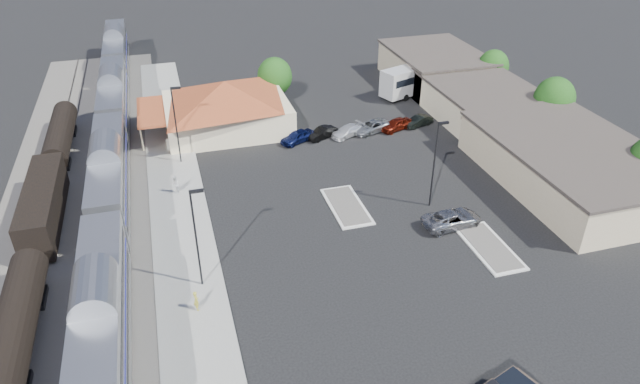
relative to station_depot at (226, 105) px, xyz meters
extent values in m
plane|color=black|center=(4.56, -24.00, -3.13)|extent=(280.00, 280.00, 0.00)
cube|color=#4C4944|center=(-16.44, -16.00, -3.07)|extent=(16.00, 100.00, 0.12)
cube|color=gray|center=(-7.44, -18.00, -3.04)|extent=(5.50, 92.00, 0.18)
cube|color=silver|center=(-13.44, -35.57, -0.08)|extent=(3.00, 20.00, 5.00)
cube|color=black|center=(-13.44, -35.57, -2.83)|extent=(2.20, 16.00, 0.60)
cube|color=silver|center=(-13.44, -14.57, -0.08)|extent=(3.00, 20.00, 5.00)
cube|color=black|center=(-13.44, -14.57, -2.83)|extent=(2.20, 16.00, 0.60)
cube|color=silver|center=(-13.44, 6.43, -0.08)|extent=(3.00, 20.00, 5.00)
cube|color=black|center=(-13.44, 6.43, -2.83)|extent=(2.20, 16.00, 0.60)
cube|color=silver|center=(-13.44, 27.43, -0.08)|extent=(3.00, 20.00, 5.00)
cube|color=black|center=(-13.44, 27.43, -2.83)|extent=(2.20, 16.00, 0.60)
cylinder|color=black|center=(-19.44, -32.91, -1.03)|extent=(2.80, 14.00, 2.80)
cube|color=black|center=(-19.44, -32.91, -2.83)|extent=(2.20, 12.00, 0.60)
cube|color=black|center=(-19.44, -16.91, -0.93)|extent=(2.80, 14.00, 3.60)
cube|color=black|center=(-19.44, -16.91, -2.83)|extent=(2.20, 12.00, 0.60)
cylinder|color=black|center=(-19.44, -0.91, -1.03)|extent=(2.80, 14.00, 2.80)
cube|color=black|center=(-19.44, -0.91, -2.83)|extent=(2.20, 12.00, 0.60)
cube|color=beige|center=(0.06, 0.00, -1.33)|extent=(15.00, 12.00, 3.60)
pyramid|color=brown|center=(0.06, 0.00, 1.77)|extent=(15.30, 12.24, 2.60)
cube|color=brown|center=(-9.04, 0.00, 0.17)|extent=(3.20, 9.60, 0.25)
cube|color=#C6B28C|center=(32.56, -24.00, -1.03)|extent=(14.00, 22.00, 4.20)
cube|color=#3F3833|center=(32.56, -24.00, 1.22)|extent=(14.40, 22.40, 0.30)
cube|color=#C6B28C|center=(32.56, -6.00, -1.13)|extent=(12.00, 18.00, 4.00)
cube|color=#3F3833|center=(32.56, -6.00, 1.02)|extent=(12.40, 18.40, 0.30)
cube|color=#C6B28C|center=(32.56, 8.00, -0.88)|extent=(12.00, 16.00, 4.50)
cube|color=#3F3833|center=(32.56, 8.00, 1.52)|extent=(12.40, 16.40, 0.30)
cube|color=silver|center=(8.56, -22.00, -3.06)|extent=(3.30, 7.50, 0.15)
cube|color=#4C4944|center=(8.56, -22.00, -2.97)|extent=(2.70, 6.90, 0.10)
cube|color=silver|center=(18.56, -32.00, -3.06)|extent=(3.30, 7.50, 0.15)
cube|color=#4C4944|center=(18.56, -32.00, -2.97)|extent=(2.70, 6.90, 0.10)
cylinder|color=black|center=(-6.44, -30.00, 1.37)|extent=(0.16, 0.16, 9.00)
cube|color=black|center=(-5.94, -30.00, 5.72)|extent=(1.00, 0.25, 0.22)
cylinder|color=black|center=(-6.44, -8.00, 1.37)|extent=(0.16, 0.16, 9.00)
cube|color=black|center=(-5.94, -8.00, 5.72)|extent=(1.00, 0.25, 0.22)
cylinder|color=black|center=(16.56, -24.00, 1.37)|extent=(0.16, 0.16, 9.00)
cube|color=black|center=(17.06, -24.00, 5.72)|extent=(1.00, 0.25, 0.22)
cylinder|color=#382314|center=(38.56, -12.00, -1.70)|extent=(0.30, 0.30, 2.86)
ellipsoid|color=#183F12|center=(38.56, -12.00, 1.09)|extent=(4.94, 4.94, 5.46)
cylinder|color=#382314|center=(38.56, 2.00, -1.86)|extent=(0.30, 0.30, 2.55)
ellipsoid|color=#183F12|center=(38.56, 2.00, 0.64)|extent=(4.41, 4.41, 4.87)
cylinder|color=#382314|center=(7.56, 6.00, -1.77)|extent=(0.30, 0.30, 2.73)
ellipsoid|color=#183F12|center=(7.56, 6.00, 0.90)|extent=(4.71, 4.71, 5.21)
cylinder|color=black|center=(11.63, -45.90, -2.74)|extent=(0.84, 0.54, 0.78)
imported|color=gray|center=(16.94, -27.89, -2.34)|extent=(5.91, 3.10, 1.59)
cube|color=white|center=(28.56, 4.64, -0.78)|extent=(13.31, 7.22, 3.72)
cube|color=black|center=(28.56, 4.64, -0.33)|extent=(12.34, 6.90, 0.99)
cylinder|color=black|center=(33.32, 5.03, -2.64)|extent=(1.04, 0.65, 0.99)
cylinder|color=black|center=(32.43, 7.44, -2.64)|extent=(1.04, 0.65, 0.99)
cylinder|color=black|center=(25.31, 2.08, -2.64)|extent=(1.04, 0.65, 0.99)
cylinder|color=black|center=(24.42, 4.48, -2.64)|extent=(1.04, 0.65, 0.99)
imported|color=gold|center=(-7.13, -32.89, -2.09)|extent=(0.58, 0.72, 1.72)
imported|color=silver|center=(-7.45, -14.88, -2.00)|extent=(0.88, 1.05, 1.91)
imported|color=#0D1545|center=(7.46, -6.52, -2.38)|extent=(4.74, 3.48, 1.50)
imported|color=black|center=(10.66, -6.22, -2.45)|extent=(4.34, 3.01, 1.35)
imported|color=white|center=(13.86, -6.52, -2.47)|extent=(4.91, 3.54, 1.32)
imported|color=gray|center=(17.06, -6.22, -2.42)|extent=(5.61, 3.91, 1.42)
imported|color=maroon|center=(20.26, -6.52, -2.38)|extent=(4.73, 3.13, 1.50)
imported|color=black|center=(23.46, -6.22, -2.47)|extent=(4.25, 2.59, 1.32)
camera|label=1|loc=(-7.24, -66.94, 27.19)|focal=32.00mm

